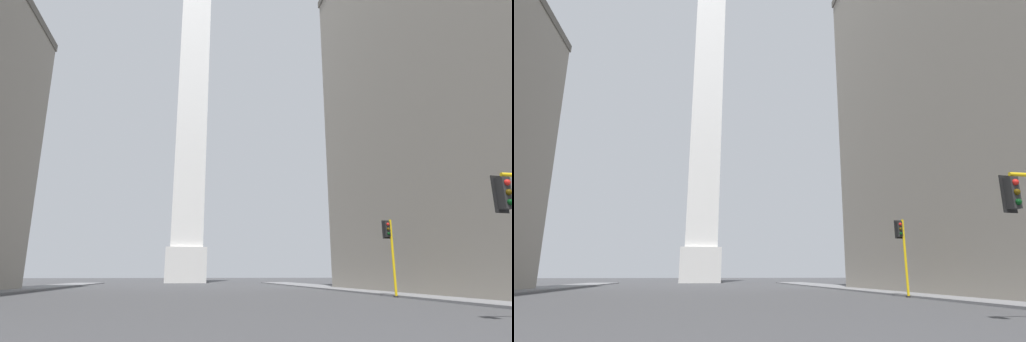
# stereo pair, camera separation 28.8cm
# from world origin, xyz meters

# --- Properties ---
(sidewalk_right) EXTENTS (5.00, 94.90, 0.15)m
(sidewalk_right) POSITION_xyz_m (16.97, 28.47, 0.07)
(sidewalk_right) COLOR slate
(sidewalk_right) RESTS_ON ground_plane
(obelisk) EXTENTS (7.80, 7.80, 75.57)m
(obelisk) POSITION_xyz_m (0.00, 79.08, 36.15)
(obelisk) COLOR silver
(obelisk) RESTS_ON ground_plane
(traffic_light_mid_right) EXTENTS (0.78, 0.50, 5.45)m
(traffic_light_mid_right) POSITION_xyz_m (14.29, 24.26, 3.60)
(traffic_light_mid_right) COLOR yellow
(traffic_light_mid_right) RESTS_ON ground_plane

